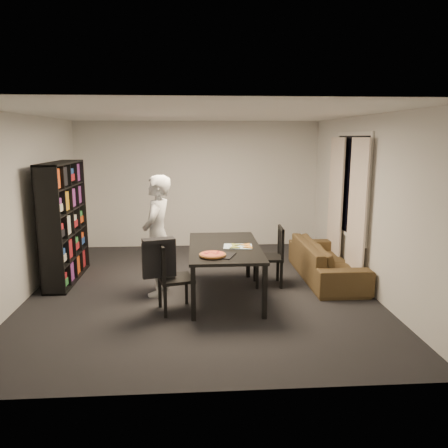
{
  "coord_description": "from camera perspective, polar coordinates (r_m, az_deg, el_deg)",
  "views": [
    {
      "loc": [
        -0.08,
        -6.35,
        2.28
      ],
      "look_at": [
        0.34,
        -0.21,
        1.05
      ],
      "focal_mm": 35.0,
      "sensor_mm": 36.0,
      "label": 1
    }
  ],
  "objects": [
    {
      "name": "chair_left",
      "position": [
        5.79,
        -7.18,
        -6.37
      ],
      "size": [
        0.53,
        0.53,
        0.93
      ],
      "rotation": [
        0.0,
        0.0,
        1.83
      ],
      "color": "black",
      "rests_on": "room"
    },
    {
      "name": "chair_right",
      "position": [
        6.82,
        6.52,
        -3.66
      ],
      "size": [
        0.45,
        0.45,
        0.93
      ],
      "rotation": [
        0.0,
        0.0,
        -1.61
      ],
      "color": "black",
      "rests_on": "room"
    },
    {
      "name": "pizza_slices",
      "position": [
        6.19,
        2.22,
        -2.88
      ],
      "size": [
        0.42,
        0.37,
        0.01
      ],
      "primitive_type": null,
      "rotation": [
        0.0,
        0.0,
        -0.17
      ],
      "color": "gold",
      "rests_on": "dining_table"
    },
    {
      "name": "curtain_left",
      "position": [
        6.98,
        16.98,
        1.49
      ],
      "size": [
        0.03,
        0.7,
        2.25
      ],
      "primitive_type": "cube",
      "color": "beige",
      "rests_on": "room"
    },
    {
      "name": "draped_jacket",
      "position": [
        5.7,
        -8.49,
        -4.2
      ],
      "size": [
        0.44,
        0.28,
        0.51
      ],
      "rotation": [
        0.0,
        0.0,
        1.83
      ],
      "color": "black",
      "rests_on": "chair_left"
    },
    {
      "name": "bookshelf",
      "position": [
        7.37,
        -20.17,
        0.2
      ],
      "size": [
        0.35,
        1.5,
        1.9
      ],
      "primitive_type": "cube",
      "color": "black",
      "rests_on": "room"
    },
    {
      "name": "person",
      "position": [
        6.38,
        -8.7,
        -1.52
      ],
      "size": [
        0.55,
        0.72,
        1.75
      ],
      "primitive_type": "imported",
      "rotation": [
        0.0,
        0.0,
        -1.8
      ],
      "color": "silver",
      "rests_on": "room"
    },
    {
      "name": "kitchen_towel",
      "position": [
        6.2,
        1.82,
        -2.95
      ],
      "size": [
        0.43,
        0.34,
        0.01
      ],
      "primitive_type": "cube",
      "rotation": [
        0.0,
        0.0,
        -0.11
      ],
      "color": "silver",
      "rests_on": "dining_table"
    },
    {
      "name": "dining_table",
      "position": [
        6.26,
        0.06,
        -3.47
      ],
      "size": [
        1.0,
        1.8,
        0.75
      ],
      "color": "black",
      "rests_on": "room"
    },
    {
      "name": "room",
      "position": [
        6.42,
        -3.13,
        2.51
      ],
      "size": [
        5.01,
        5.51,
        2.61
      ],
      "color": "black",
      "rests_on": "ground"
    },
    {
      "name": "curtain_right",
      "position": [
        7.95,
        14.35,
        2.77
      ],
      "size": [
        0.03,
        0.7,
        2.25
      ],
      "primitive_type": "cube",
      "color": "beige",
      "rests_on": "room"
    },
    {
      "name": "window_pane",
      "position": [
        7.45,
        16.34,
        4.83
      ],
      "size": [
        0.02,
        1.4,
        1.6
      ],
      "primitive_type": "cube",
      "color": "black",
      "rests_on": "room"
    },
    {
      "name": "baking_tray",
      "position": [
        5.75,
        -0.75,
        -4.06
      ],
      "size": [
        0.49,
        0.44,
        0.01
      ],
      "primitive_type": "cube",
      "rotation": [
        0.0,
        0.0,
        -0.37
      ],
      "color": "black",
      "rests_on": "dining_table"
    },
    {
      "name": "sofa",
      "position": [
        7.35,
        13.22,
        -4.65
      ],
      "size": [
        0.8,
        2.05,
        0.6
      ],
      "primitive_type": "imported",
      "rotation": [
        0.0,
        0.0,
        1.57
      ],
      "color": "#41331A",
      "rests_on": "room"
    },
    {
      "name": "window_frame",
      "position": [
        7.45,
        16.3,
        4.83
      ],
      "size": [
        0.03,
        1.52,
        1.72
      ],
      "primitive_type": "cube",
      "color": "white",
      "rests_on": "room"
    },
    {
      "name": "pepperoni_pizza",
      "position": [
        5.69,
        -1.5,
        -4.02
      ],
      "size": [
        0.35,
        0.35,
        0.03
      ],
      "rotation": [
        0.0,
        0.0,
        0.31
      ],
      "color": "#925A2A",
      "rests_on": "dining_table"
    }
  ]
}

